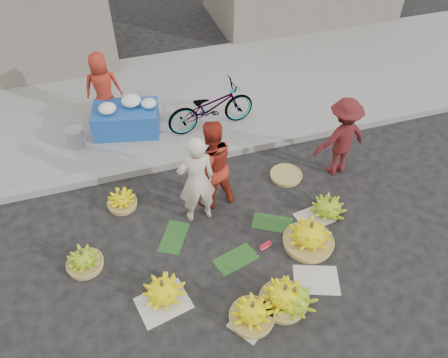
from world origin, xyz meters
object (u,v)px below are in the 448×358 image
object	(u,v)px
flower_table	(126,118)
bicycle	(211,107)
vendor_cream	(197,180)
banana_bunch_4	(310,235)
banana_bunch_0	(163,290)

from	to	relation	value
flower_table	bicycle	distance (m)	1.67
vendor_cream	bicycle	size ratio (longest dim) A/B	0.92
banana_bunch_4	vendor_cream	size ratio (longest dim) A/B	0.47
banana_bunch_0	bicycle	bearing A→B (deg)	63.59
banana_bunch_0	flower_table	distance (m)	3.85
banana_bunch_0	banana_bunch_4	bearing A→B (deg)	5.59
banana_bunch_4	bicycle	world-z (taller)	bicycle
vendor_cream	bicycle	world-z (taller)	vendor_cream
banana_bunch_0	bicycle	world-z (taller)	bicycle
flower_table	bicycle	bearing A→B (deg)	-0.74
vendor_cream	flower_table	xyz separation A→B (m)	(-0.76, 2.54, -0.40)
banana_bunch_4	flower_table	world-z (taller)	flower_table
banana_bunch_0	vendor_cream	world-z (taller)	vendor_cream
banana_bunch_4	vendor_cream	xyz separation A→B (m)	(-1.48, 1.08, 0.59)
banana_bunch_4	flower_table	size ratio (longest dim) A/B	0.56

